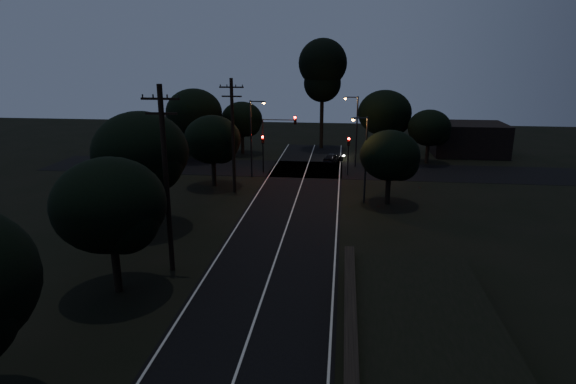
# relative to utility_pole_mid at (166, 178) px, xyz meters

# --- Properties ---
(road_surface) EXTENTS (60.00, 70.00, 0.03)m
(road_surface) POSITION_rel_utility_pole_mid_xyz_m (6.00, 16.12, -5.73)
(road_surface) COLOR black
(road_surface) RESTS_ON ground
(utility_pole_mid) EXTENTS (2.20, 0.30, 11.00)m
(utility_pole_mid) POSITION_rel_utility_pole_mid_xyz_m (0.00, 0.00, 0.00)
(utility_pole_mid) COLOR black
(utility_pole_mid) RESTS_ON ground
(utility_pole_far) EXTENTS (2.20, 0.30, 10.50)m
(utility_pole_far) POSITION_rel_utility_pole_mid_xyz_m (0.00, 17.00, -0.25)
(utility_pole_far) COLOR black
(utility_pole_far) RESTS_ON ground
(tree_left_b) EXTENTS (5.89, 5.89, 7.49)m
(tree_left_b) POSITION_rel_utility_pole_mid_xyz_m (-1.79, -3.12, -0.88)
(tree_left_b) COLOR black
(tree_left_b) RESTS_ON ground
(tree_left_c) EXTENTS (6.87, 6.87, 8.67)m
(tree_left_c) POSITION_rel_utility_pole_mid_xyz_m (-4.26, 6.86, -0.13)
(tree_left_c) COLOR black
(tree_left_c) RESTS_ON ground
(tree_left_d) EXTENTS (5.47, 5.47, 6.94)m
(tree_left_d) POSITION_rel_utility_pole_mid_xyz_m (-2.31, 18.89, -1.24)
(tree_left_d) COLOR black
(tree_left_d) RESTS_ON ground
(tree_far_nw) EXTENTS (5.29, 5.29, 6.70)m
(tree_far_nw) POSITION_rel_utility_pole_mid_xyz_m (-2.81, 34.89, -1.41)
(tree_far_nw) COLOR black
(tree_far_nw) RESTS_ON ground
(tree_far_w) EXTENTS (6.73, 6.73, 8.58)m
(tree_far_w) POSITION_rel_utility_pole_mid_xyz_m (-7.76, 30.86, -0.16)
(tree_far_w) COLOR black
(tree_far_w) RESTS_ON ground
(tree_far_ne) EXTENTS (6.58, 6.58, 8.32)m
(tree_far_ne) POSITION_rel_utility_pole_mid_xyz_m (15.23, 34.87, -0.36)
(tree_far_ne) COLOR black
(tree_far_ne) RESTS_ON ground
(tree_far_e) EXTENTS (4.98, 4.98, 6.32)m
(tree_far_e) POSITION_rel_utility_pole_mid_xyz_m (20.18, 31.90, -1.65)
(tree_far_e) COLOR black
(tree_far_e) RESTS_ON ground
(tree_right_a) EXTENTS (5.06, 5.06, 6.43)m
(tree_right_a) POSITION_rel_utility_pole_mid_xyz_m (14.18, 14.90, -1.57)
(tree_right_a) COLOR black
(tree_right_a) RESTS_ON ground
(tall_pine) EXTENTS (6.41, 6.41, 14.56)m
(tall_pine) POSITION_rel_utility_pole_mid_xyz_m (7.00, 40.00, 4.75)
(tall_pine) COLOR black
(tall_pine) RESTS_ON ground
(building_left) EXTENTS (10.00, 8.00, 4.40)m
(building_left) POSITION_rel_utility_pole_mid_xyz_m (-14.00, 37.00, -3.54)
(building_left) COLOR black
(building_left) RESTS_ON ground
(building_right) EXTENTS (9.00, 7.00, 4.00)m
(building_right) POSITION_rel_utility_pole_mid_xyz_m (26.00, 38.00, -3.74)
(building_right) COLOR black
(building_right) RESTS_ON ground
(signal_left) EXTENTS (0.28, 0.35, 4.10)m
(signal_left) POSITION_rel_utility_pole_mid_xyz_m (1.40, 24.99, -2.90)
(signal_left) COLOR black
(signal_left) RESTS_ON ground
(signal_right) EXTENTS (0.28, 0.35, 4.10)m
(signal_right) POSITION_rel_utility_pole_mid_xyz_m (10.60, 24.99, -2.90)
(signal_right) COLOR black
(signal_right) RESTS_ON ground
(signal_mast) EXTENTS (3.70, 0.35, 6.25)m
(signal_mast) POSITION_rel_utility_pole_mid_xyz_m (3.09, 24.99, -1.40)
(signal_mast) COLOR black
(signal_mast) RESTS_ON ground
(streetlight_a) EXTENTS (1.66, 0.26, 8.00)m
(streetlight_a) POSITION_rel_utility_pole_mid_xyz_m (0.69, 23.00, -1.10)
(streetlight_a) COLOR black
(streetlight_a) RESTS_ON ground
(streetlight_b) EXTENTS (1.66, 0.26, 8.00)m
(streetlight_b) POSITION_rel_utility_pole_mid_xyz_m (11.31, 29.00, -1.10)
(streetlight_b) COLOR black
(streetlight_b) RESTS_ON ground
(streetlight_c) EXTENTS (1.46, 0.26, 7.50)m
(streetlight_c) POSITION_rel_utility_pole_mid_xyz_m (11.83, 15.00, -1.39)
(streetlight_c) COLOR black
(streetlight_c) RESTS_ON ground
(car) EXTENTS (2.60, 3.60, 1.14)m
(car) POSITION_rel_utility_pole_mid_xyz_m (8.93, 31.00, -5.17)
(car) COLOR black
(car) RESTS_ON ground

